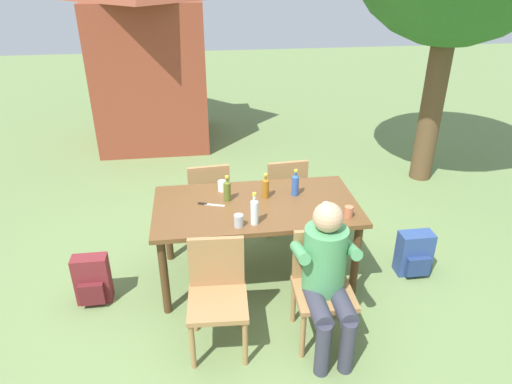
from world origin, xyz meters
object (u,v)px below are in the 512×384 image
at_px(chair_near_left, 217,290).
at_px(cup_glass, 326,208).
at_px(chair_far_left, 208,195).
at_px(cup_terracotta, 349,212).
at_px(bottle_clear, 254,211).
at_px(backpack_by_far_side, 414,254).
at_px(bottle_amber, 266,187).
at_px(brick_kiosk, 150,51).
at_px(dining_table, 256,213).
at_px(chair_far_right, 284,191).
at_px(bottle_blue, 295,184).
at_px(table_knife, 209,204).
at_px(chair_near_right, 322,281).
at_px(cup_white, 222,186).
at_px(backpack_by_near_side, 92,281).
at_px(cup_steel, 239,221).
at_px(bottle_olive, 227,190).
at_px(person_in_white_shirt, 327,272).

bearing_deg(chair_near_left, cup_glass, 28.73).
relative_size(chair_far_left, cup_glass, 8.75).
bearing_deg(cup_terracotta, bottle_clear, -179.66).
bearing_deg(backpack_by_far_side, chair_near_left, -161.84).
relative_size(bottle_amber, brick_kiosk, 0.09).
relative_size(chair_far_left, backpack_by_far_side, 2.04).
bearing_deg(dining_table, chair_far_right, 62.13).
bearing_deg(chair_near_left, bottle_amber, 60.59).
bearing_deg(bottle_blue, table_knife, -173.96).
relative_size(chair_near_right, cup_white, 8.92).
bearing_deg(dining_table, chair_near_left, -117.26).
xyz_separation_m(dining_table, backpack_by_far_side, (1.49, -0.15, -0.48)).
relative_size(chair_near_left, cup_glass, 8.75).
height_order(bottle_amber, table_knife, bottle_amber).
bearing_deg(chair_near_right, chair_far_left, 117.40).
height_order(backpack_by_near_side, brick_kiosk, brick_kiosk).
bearing_deg(brick_kiosk, cup_terracotta, -66.39).
distance_m(backpack_by_near_side, backpack_by_far_side, 2.94).
distance_m(chair_far_right, bottle_amber, 0.82).
relative_size(bottle_amber, cup_glass, 2.36).
bearing_deg(cup_glass, bottle_clear, -172.53).
xyz_separation_m(bottle_amber, cup_steel, (-0.29, -0.47, -0.05)).
xyz_separation_m(bottle_blue, bottle_amber, (-0.27, -0.01, -0.01)).
distance_m(bottle_olive, table_knife, 0.20).
bearing_deg(cup_white, person_in_white_shirt, -60.33).
bearing_deg(cup_glass, bottle_olive, 156.23).
distance_m(cup_terracotta, backpack_by_near_side, 2.27).
height_order(chair_far_left, bottle_blue, bottle_blue).
relative_size(chair_near_right, cup_terracotta, 9.14).
height_order(chair_near_right, chair_near_left, same).
bearing_deg(bottle_amber, table_knife, -172.05).
distance_m(chair_near_left, chair_far_left, 1.55).
xyz_separation_m(bottle_olive, cup_steel, (0.05, -0.46, -0.05)).
bearing_deg(bottle_olive, chair_near_right, -53.70).
height_order(cup_white, table_knife, cup_white).
height_order(chair_far_left, cup_glass, same).
distance_m(backpack_by_far_side, brick_kiosk, 4.97).
bearing_deg(table_knife, bottle_blue, 6.04).
relative_size(chair_near_left, bottle_clear, 3.09).
bearing_deg(chair_far_right, cup_white, -145.54).
bearing_deg(cup_glass, cup_steel, -172.03).
distance_m(bottle_blue, bottle_clear, 0.63).
xyz_separation_m(chair_near_right, cup_glass, (0.16, 0.53, 0.33)).
bearing_deg(cup_glass, backpack_by_near_side, 177.75).
bearing_deg(chair_far_left, chair_near_left, -90.07).
bearing_deg(dining_table, backpack_by_near_side, -173.43).
height_order(chair_far_right, backpack_by_near_side, chair_far_right).
relative_size(chair_near_right, backpack_by_far_side, 2.04).
height_order(chair_near_right, bottle_blue, bottle_blue).
relative_size(person_in_white_shirt, bottle_olive, 4.94).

